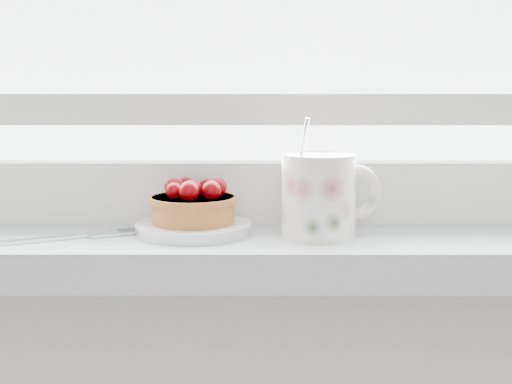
{
  "coord_description": "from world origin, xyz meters",
  "views": [
    {
      "loc": [
        0.04,
        1.15,
        1.1
      ],
      "look_at": [
        0.04,
        1.88,
        0.99
      ],
      "focal_mm": 50.0,
      "sensor_mm": 36.0,
      "label": 1
    }
  ],
  "objects_px": {
    "floral_mug": "(321,194)",
    "raspberry_tart": "(193,204)",
    "fork": "(49,239)",
    "saucer": "(193,228)"
  },
  "relations": [
    {
      "from": "saucer",
      "to": "floral_mug",
      "type": "xyz_separation_m",
      "value": [
        0.13,
        -0.01,
        0.04
      ]
    },
    {
      "from": "raspberry_tart",
      "to": "fork",
      "type": "xyz_separation_m",
      "value": [
        -0.14,
        -0.03,
        -0.03
      ]
    },
    {
      "from": "raspberry_tart",
      "to": "saucer",
      "type": "bearing_deg",
      "value": 153.24
    },
    {
      "from": "floral_mug",
      "to": "fork",
      "type": "distance_m",
      "value": 0.28
    },
    {
      "from": "saucer",
      "to": "fork",
      "type": "relative_size",
      "value": 0.63
    },
    {
      "from": "raspberry_tart",
      "to": "floral_mug",
      "type": "height_order",
      "value": "floral_mug"
    },
    {
      "from": "saucer",
      "to": "raspberry_tart",
      "type": "relative_size",
      "value": 1.35
    },
    {
      "from": "saucer",
      "to": "fork",
      "type": "distance_m",
      "value": 0.15
    },
    {
      "from": "raspberry_tart",
      "to": "floral_mug",
      "type": "distance_m",
      "value": 0.14
    },
    {
      "from": "floral_mug",
      "to": "raspberry_tart",
      "type": "bearing_deg",
      "value": 174.39
    }
  ]
}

